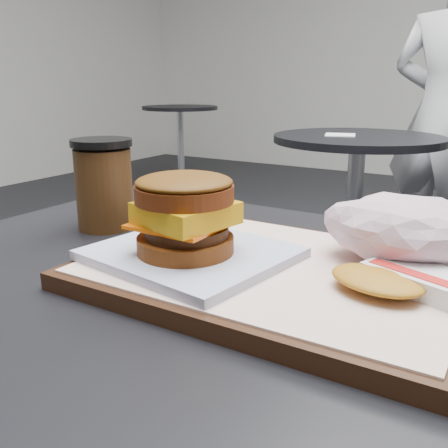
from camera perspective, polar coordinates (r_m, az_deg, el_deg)
customer_table at (r=0.63m, az=-0.24°, el=-22.04°), size 0.80×0.60×0.77m
serving_tray at (r=0.52m, az=5.90°, el=-5.57°), size 0.38×0.28×0.02m
breakfast_sandwich at (r=0.51m, az=-4.26°, el=-0.00°), size 0.21×0.20×0.09m
hash_brown at (r=0.47m, az=19.47°, el=-5.96°), size 0.13×0.11×0.02m
crumpled_wrapper at (r=0.54m, az=19.72°, el=-0.56°), size 0.16×0.12×0.07m
coffee_cup at (r=0.71m, az=-13.56°, el=4.36°), size 0.08×0.08×0.12m
neighbor_table at (r=2.20m, az=14.74°, el=4.58°), size 0.70×0.70×0.75m
napkin at (r=2.15m, az=13.14°, el=9.89°), size 0.15×0.15×0.00m
patron at (r=2.73m, az=23.99°, el=11.27°), size 0.67×0.54×1.61m
bg_table_mid at (r=4.51m, az=-5.01°, el=10.90°), size 0.66×0.66×0.75m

